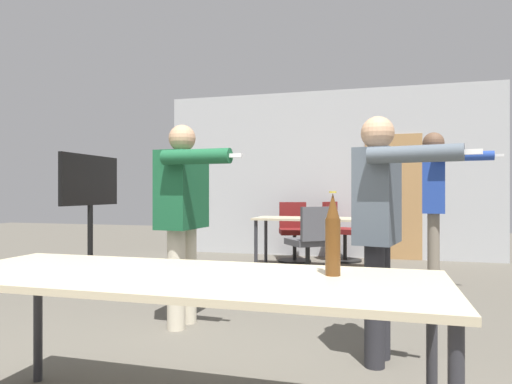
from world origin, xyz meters
The scene contains 11 objects.
back_wall centered at (0.03, 6.34, 1.41)m, with size 5.64×0.12×2.83m.
conference_table_near centered at (0.06, 0.37, 0.68)m, with size 2.27×0.82×0.73m.
conference_table_far centered at (-0.01, 4.96, 0.66)m, with size 1.68×0.69×0.73m.
tv_screen centered at (-2.27, 2.98, 0.92)m, with size 0.44×1.02×1.52m.
person_center_tall centered at (-0.65, 1.95, 0.98)m, with size 0.76×0.74×1.65m.
person_right_polo centered at (1.50, 4.03, 1.08)m, with size 0.79×0.68×1.78m.
person_far_watching centered at (0.91, 1.54, 0.96)m, with size 0.71×0.71×1.59m.
office_chair_side_rolled centered at (0.28, 5.88, 0.45)m, with size 0.64×0.60×0.94m.
office_chair_far_right centered at (0.05, 4.26, 0.43)m, with size 0.67×0.68×0.92m.
office_chair_far_left centered at (-0.43, 5.67, 0.44)m, with size 0.58×0.63×0.94m.
beer_bottle centered at (0.71, 0.51, 0.91)m, with size 0.07×0.07×0.37m.
Camera 1 is at (0.92, -1.50, 1.10)m, focal length 32.00 mm.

